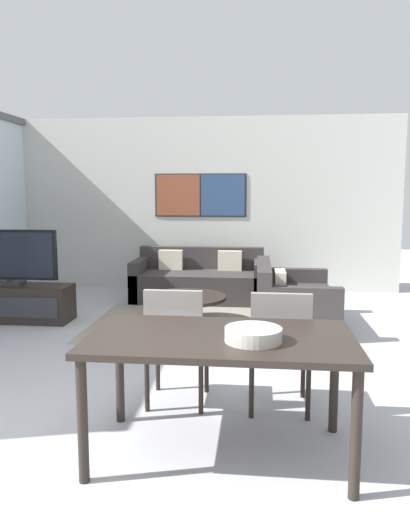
{
  "coord_description": "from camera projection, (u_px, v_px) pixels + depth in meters",
  "views": [
    {
      "loc": [
        1.08,
        -2.29,
        1.62
      ],
      "look_at": [
        0.54,
        2.8,
        0.95
      ],
      "focal_mm": 35.0,
      "sensor_mm": 36.0,
      "label": 1
    }
  ],
  "objects": [
    {
      "name": "tv_console",
      "position": [
        10.0,
        303.0,
        6.26
      ],
      "size": [
        1.54,
        0.47,
        0.45
      ],
      "color": "black",
      "rests_on": "ground_plane"
    },
    {
      "name": "dining_chair_left",
      "position": [
        176.0,
        339.0,
        3.73
      ],
      "size": [
        0.46,
        0.46,
        0.92
      ],
      "color": "gray",
      "rests_on": "ground_plane"
    },
    {
      "name": "fruit_bowl",
      "position": [
        253.0,
        334.0,
        2.87
      ],
      "size": [
        0.33,
        0.33,
        0.08
      ],
      "color": "#B7B2A8",
      "rests_on": "dining_table"
    },
    {
      "name": "television",
      "position": [
        8.0,
        257.0,
        6.18
      ],
      "size": [
        1.26,
        0.2,
        0.69
      ],
      "color": "#2D2D33",
      "rests_on": "tv_console"
    },
    {
      "name": "dining_chair_centre",
      "position": [
        280.0,
        344.0,
        3.62
      ],
      "size": [
        0.46,
        0.46,
        0.92
      ],
      "color": "gray",
      "rests_on": "ground_plane"
    },
    {
      "name": "dining_table",
      "position": [
        221.0,
        348.0,
        3.0
      ],
      "size": [
        1.59,
        0.87,
        0.76
      ],
      "color": "black",
      "rests_on": "ground_plane"
    },
    {
      "name": "wall_back",
      "position": [
        192.0,
        204.0,
        8.16
      ],
      "size": [
        6.68,
        0.09,
        2.8
      ],
      "color": "silver",
      "rests_on": "ground_plane"
    },
    {
      "name": "coffee_table",
      "position": [
        185.0,
        303.0,
        6.09
      ],
      "size": [
        1.0,
        1.0,
        0.35
      ],
      "color": "black",
      "rests_on": "ground_plane"
    },
    {
      "name": "sofa_main",
      "position": [
        199.0,
        281.0,
        7.52
      ],
      "size": [
        1.93,
        0.92,
        0.76
      ],
      "color": "#383333",
      "rests_on": "ground_plane"
    },
    {
      "name": "area_rug",
      "position": [
        186.0,
        323.0,
        6.12
      ],
      "size": [
        2.28,
        1.92,
        0.01
      ],
      "color": "gray",
      "rests_on": "ground_plane"
    },
    {
      "name": "sofa_side",
      "position": [
        289.0,
        304.0,
        6.01
      ],
      "size": [
        0.92,
        1.42,
        0.76
      ],
      "rotation": [
        0.0,
        0.0,
        1.57
      ],
      "color": "#383333",
      "rests_on": "ground_plane"
    },
    {
      "name": "ground_plane",
      "position": [
        45.0,
        506.0,
        2.58
      ],
      "size": [
        24.0,
        24.0,
        0.0
      ],
      "primitive_type": "plane",
      "color": "#B2B2B7"
    }
  ]
}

